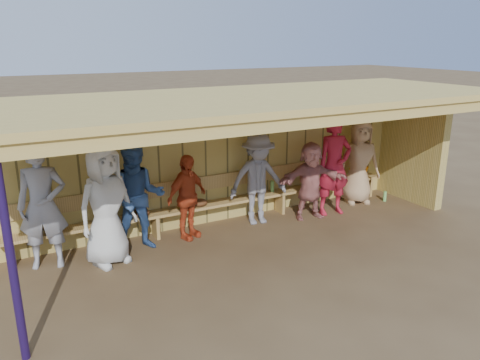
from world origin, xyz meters
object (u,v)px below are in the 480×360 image
at_px(player_c, 138,197).
at_px(player_d, 187,197).
at_px(player_b, 106,205).
at_px(bench, 220,196).
at_px(player_a, 42,206).
at_px(player_g, 334,166).
at_px(player_e, 258,179).
at_px(player_h, 359,162).
at_px(player_f, 311,181).

xyz_separation_m(player_c, player_d, (0.86, 0.04, -0.15)).
bearing_deg(player_b, bench, -3.29).
distance_m(player_a, player_b, 0.92).
relative_size(player_c, player_d, 1.20).
height_order(player_b, player_d, player_b).
xyz_separation_m(player_b, player_g, (4.42, 0.07, 0.04)).
bearing_deg(player_d, player_g, -27.99).
height_order(player_d, bench, player_d).
relative_size(player_d, player_e, 0.87).
height_order(player_d, player_g, player_g).
xyz_separation_m(player_g, bench, (-2.19, 0.57, -0.45)).
bearing_deg(player_a, bench, 20.22).
relative_size(player_e, bench, 0.23).
bearing_deg(player_h, player_a, -160.85).
relative_size(player_a, player_g, 0.99).
height_order(player_c, player_h, player_c).
xyz_separation_m(player_e, player_g, (1.57, -0.27, 0.12)).
height_order(player_c, player_d, player_c).
bearing_deg(player_c, bench, 29.75).
bearing_deg(player_e, player_h, 8.38).
bearing_deg(player_e, player_b, -164.80).
height_order(player_e, bench, player_e).
bearing_deg(player_h, player_d, -160.44).
xyz_separation_m(player_d, bench, (0.80, 0.33, -0.22)).
bearing_deg(player_e, bench, 162.37).
relative_size(player_c, bench, 0.23).
relative_size(player_h, bench, 0.23).
height_order(player_a, player_f, player_a).
distance_m(player_c, player_d, 0.88).
bearing_deg(player_b, player_e, -12.66).
height_order(player_c, player_e, player_c).
distance_m(player_f, player_g, 0.59).
relative_size(player_b, player_g, 0.96).
bearing_deg(bench, player_f, -18.94).
distance_m(player_a, player_c, 1.42).
xyz_separation_m(player_a, player_f, (4.72, -0.26, -0.22)).
bearing_deg(bench, player_h, -5.67).
relative_size(player_a, bench, 0.25).
xyz_separation_m(player_d, player_h, (3.88, 0.03, 0.14)).
height_order(player_c, player_f, player_c).
relative_size(player_g, player_h, 1.10).
xyz_separation_m(player_b, player_f, (3.87, 0.08, -0.19)).
distance_m(player_a, bench, 3.12).
xyz_separation_m(player_d, player_e, (1.42, 0.03, 0.11)).
height_order(player_b, player_e, player_b).
height_order(player_a, player_e, player_a).
bearing_deg(player_g, player_e, 178.79).
bearing_deg(player_d, player_h, -22.99).
height_order(player_f, player_h, player_h).
bearing_deg(player_a, player_c, 11.67).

